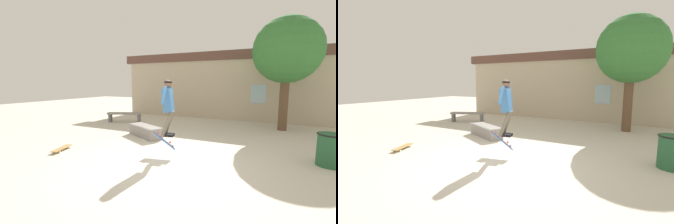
{
  "view_description": "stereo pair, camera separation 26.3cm",
  "coord_description": "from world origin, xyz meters",
  "views": [
    {
      "loc": [
        2.48,
        -4.76,
        1.96
      ],
      "look_at": [
        -0.18,
        0.54,
        1.18
      ],
      "focal_mm": 24.0,
      "sensor_mm": 36.0,
      "label": 1
    },
    {
      "loc": [
        2.71,
        -4.64,
        1.96
      ],
      "look_at": [
        -0.18,
        0.54,
        1.18
      ],
      "focal_mm": 24.0,
      "sensor_mm": 36.0,
      "label": 2
    }
  ],
  "objects": [
    {
      "name": "ground_plane",
      "position": [
        0.0,
        0.0,
        0.0
      ],
      "size": [
        40.0,
        40.0,
        0.0
      ],
      "primitive_type": "plane",
      "color": "beige"
    },
    {
      "name": "building_backdrop",
      "position": [
        0.03,
        7.32,
        1.9
      ],
      "size": [
        12.73,
        0.52,
        4.81
      ],
      "color": "#B7A88E",
      "rests_on": "ground_plane"
    },
    {
      "name": "tree_right",
      "position": [
        2.61,
        5.53,
        3.22
      ],
      "size": [
        2.63,
        2.63,
        4.56
      ],
      "color": "brown",
      "rests_on": "ground_plane"
    },
    {
      "name": "park_bench",
      "position": [
        -4.45,
        4.2,
        0.35
      ],
      "size": [
        1.69,
        1.03,
        0.47
      ],
      "rotation": [
        0.0,
        0.0,
        0.42
      ],
      "color": "gray",
      "rests_on": "ground_plane"
    },
    {
      "name": "skate_ledge",
      "position": [
        -1.87,
        2.06,
        0.2
      ],
      "size": [
        1.63,
        1.18,
        0.4
      ],
      "rotation": [
        0.0,
        0.0,
        -0.47
      ],
      "color": "gray",
      "rests_on": "ground_plane"
    },
    {
      "name": "trash_bin",
      "position": [
        3.6,
        1.51,
        0.41
      ],
      "size": [
        0.6,
        0.6,
        0.78
      ],
      "color": "#235633",
      "rests_on": "ground_plane"
    },
    {
      "name": "skater",
      "position": [
        -0.18,
        0.54,
        1.43
      ],
      "size": [
        0.39,
        1.09,
        1.51
      ],
      "rotation": [
        0.0,
        0.0,
        0.19
      ],
      "color": "teal"
    },
    {
      "name": "skateboard_flipping",
      "position": [
        -0.26,
        0.46,
        0.41
      ],
      "size": [
        0.73,
        0.4,
        0.43
      ],
      "rotation": [
        0.0,
        0.0,
        -0.3
      ],
      "color": "#2D519E"
    },
    {
      "name": "skateboard_resting",
      "position": [
        -3.12,
        -0.49,
        0.07
      ],
      "size": [
        0.41,
        0.79,
        0.08
      ],
      "rotation": [
        0.0,
        0.0,
        5.02
      ],
      "color": "#AD894C",
      "rests_on": "ground_plane"
    }
  ]
}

